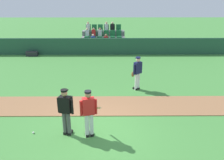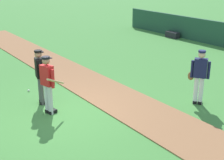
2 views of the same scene
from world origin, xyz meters
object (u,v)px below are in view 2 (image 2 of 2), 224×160
umpire_home_plate (40,74)px  baseball (29,91)px  batter_red_jersey (48,83)px  equipment_bag (172,35)px  runner_navy_jersey (199,75)px

umpire_home_plate → baseball: bearing=178.4°
batter_red_jersey → equipment_bag: bearing=116.8°
baseball → equipment_bag: bearing=107.8°
baseball → equipment_bag: equipment_bag is taller
batter_red_jersey → baseball: 2.27m
batter_red_jersey → equipment_bag: batter_red_jersey is taller
runner_navy_jersey → equipment_bag: (-7.64, 6.78, -0.78)m
umpire_home_plate → equipment_bag: (-4.72, 10.79, -0.82)m
batter_red_jersey → baseball: batter_red_jersey is taller
baseball → runner_navy_jersey: bearing=43.6°
umpire_home_plate → batter_red_jersey: bearing=-9.3°
baseball → batter_red_jersey: bearing=-4.6°
runner_navy_jersey → baseball: bearing=-136.4°
baseball → umpire_home_plate: bearing=-1.6°
runner_navy_jersey → equipment_bag: size_ratio=1.96×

